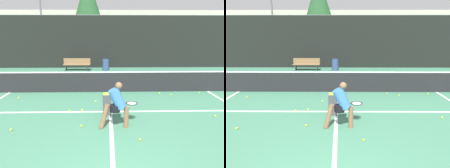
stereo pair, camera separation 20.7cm
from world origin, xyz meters
The scene contains 23 objects.
court_service_line centered at (0.00, 4.04, 0.00)m, with size 8.25×0.10×0.01m, color white.
court_center_mark centered at (0.00, 3.53, 0.00)m, with size 0.10×5.68×0.01m, color white.
net centered at (0.00, 6.37, 0.51)m, with size 11.09×0.09×1.07m.
fence_back centered at (0.00, 12.82, 1.91)m, with size 24.00×0.06×3.84m.
player_practicing centered at (0.15, 2.86, 0.72)m, with size 1.14×0.60×1.35m.
tennis_ball_scattered_0 centered at (-0.98, 4.13, 0.03)m, with size 0.07×0.07×0.07m, color #D1E033.
tennis_ball_scattered_1 centered at (-2.77, 2.73, 0.03)m, with size 0.07×0.07×0.07m, color #D1E033.
tennis_ball_scattered_2 centered at (3.97, 6.04, 0.03)m, with size 0.07×0.07×0.07m, color #D1E033.
tennis_ball_scattered_4 centered at (-3.72, 5.47, 0.03)m, with size 0.07×0.07×0.07m, color #D1E033.
tennis_ball_scattered_5 centered at (-0.86, 2.93, 0.03)m, with size 0.07×0.07×0.07m, color #D1E033.
tennis_ball_scattered_6 centered at (2.63, 5.79, 0.03)m, with size 0.07×0.07×0.07m, color #D1E033.
tennis_ball_scattered_7 centered at (0.71, 2.13, 0.03)m, with size 0.07×0.07×0.07m, color #D1E033.
tennis_ball_scattered_8 centered at (-0.56, 5.01, 0.03)m, with size 0.07×0.07×0.07m, color #D1E033.
tennis_ball_scattered_9 centered at (-1.40, 4.04, 0.03)m, with size 0.07×0.07×0.07m, color #D1E033.
tennis_ball_scattered_10 centered at (2.18, 5.99, 0.03)m, with size 0.07×0.07×0.07m, color #D1E033.
tennis_ball_scattered_11 centered at (3.35, 3.52, 0.03)m, with size 0.07×0.07×0.07m, color #D1E033.
ball_hopper centered at (-0.12, 3.83, 0.37)m, with size 0.28×0.28×0.71m.
courtside_bench centered at (-2.23, 11.58, 0.48)m, with size 1.88×0.40×0.86m.
trash_bin centered at (-0.21, 11.59, 0.46)m, with size 0.49×0.49×0.91m.
parked_car centered at (-3.90, 17.22, 0.56)m, with size 1.85×4.05×1.32m.
floodlight_mast centered at (-6.28, 17.51, 5.26)m, with size 1.10×0.24×8.24m.
tree_mid centered at (8.05, 22.57, 2.94)m, with size 2.90×2.90×3.43m.
building_far centered at (0.00, 30.13, 2.90)m, with size 36.00×2.40×5.80m, color beige.
Camera 1 is at (-0.10, -2.33, 2.65)m, focal length 32.00 mm.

